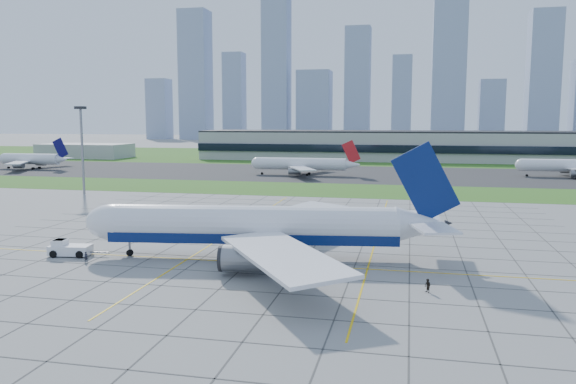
# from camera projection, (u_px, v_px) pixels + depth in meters

# --- Properties ---
(ground) EXTENTS (1400.00, 1400.00, 0.00)m
(ground) POSITION_uv_depth(u_px,v_px,m) (253.00, 259.00, 87.70)
(ground) COLOR gray
(ground) RESTS_ON ground
(grass_median) EXTENTS (700.00, 35.00, 0.04)m
(grass_median) POSITION_uv_depth(u_px,v_px,m) (331.00, 190.00, 174.93)
(grass_median) COLOR #37661D
(grass_median) RESTS_ON ground
(asphalt_taxiway) EXTENTS (700.00, 75.00, 0.04)m
(asphalt_taxiway) POSITION_uv_depth(u_px,v_px,m) (350.00, 174.00, 228.24)
(asphalt_taxiway) COLOR #383838
(asphalt_taxiway) RESTS_ON ground
(grass_far) EXTENTS (700.00, 145.00, 0.04)m
(grass_far) POSITION_uv_depth(u_px,v_px,m) (369.00, 156.00, 334.86)
(grass_far) COLOR #37661D
(grass_far) RESTS_ON ground
(apron_markings) EXTENTS (120.00, 130.00, 0.03)m
(apron_markings) POSITION_uv_depth(u_px,v_px,m) (272.00, 244.00, 98.36)
(apron_markings) COLOR #474744
(apron_markings) RESTS_ON ground
(terminal) EXTENTS (260.00, 43.00, 15.80)m
(terminal) POSITION_uv_depth(u_px,v_px,m) (441.00, 146.00, 301.09)
(terminal) COLOR #B7B7B2
(terminal) RESTS_ON ground
(service_block) EXTENTS (50.00, 25.00, 8.00)m
(service_block) POSITION_uv_depth(u_px,v_px,m) (85.00, 151.00, 324.39)
(service_block) COLOR #B7B7B2
(service_block) RESTS_ON ground
(light_mast) EXTENTS (2.50, 2.50, 25.60)m
(light_mast) POSITION_uv_depth(u_px,v_px,m) (82.00, 139.00, 163.36)
(light_mast) COLOR gray
(light_mast) RESTS_ON ground
(city_skyline) EXTENTS (523.00, 32.40, 160.00)m
(city_skyline) POSITION_uv_depth(u_px,v_px,m) (380.00, 84.00, 586.03)
(city_skyline) COLOR #93A3C0
(city_skyline) RESTS_ON ground
(airliner) EXTENTS (58.66, 59.06, 18.52)m
(airliner) POSITION_uv_depth(u_px,v_px,m) (256.00, 227.00, 87.77)
(airliner) COLOR white
(airliner) RESTS_ON ground
(pushback_tug) EXTENTS (9.55, 4.04, 2.62)m
(pushback_tug) POSITION_uv_depth(u_px,v_px,m) (68.00, 249.00, 89.98)
(pushback_tug) COLOR white
(pushback_tug) RESTS_ON ground
(crew_near) EXTENTS (0.65, 0.70, 1.61)m
(crew_near) POSITION_uv_depth(u_px,v_px,m) (86.00, 257.00, 85.92)
(crew_near) COLOR black
(crew_near) RESTS_ON ground
(crew_far) EXTENTS (1.06, 1.10, 1.79)m
(crew_far) POSITION_uv_depth(u_px,v_px,m) (428.00, 286.00, 70.66)
(crew_far) COLOR black
(crew_far) RESTS_ON ground
(distant_jet_0) EXTENTS (31.84, 42.66, 14.08)m
(distant_jet_0) POSITION_uv_depth(u_px,v_px,m) (32.00, 159.00, 248.84)
(distant_jet_0) COLOR white
(distant_jet_0) RESTS_ON ground
(distant_jet_1) EXTENTS (41.27, 42.66, 14.08)m
(distant_jet_1) POSITION_uv_depth(u_px,v_px,m) (302.00, 164.00, 220.75)
(distant_jet_1) COLOR white
(distant_jet_1) RESTS_ON ground
(distant_jet_2) EXTENTS (43.69, 42.66, 14.08)m
(distant_jet_2) POSITION_uv_depth(u_px,v_px,m) (576.00, 166.00, 212.30)
(distant_jet_2) COLOR white
(distant_jet_2) RESTS_ON ground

